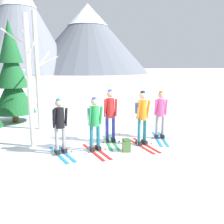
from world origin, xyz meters
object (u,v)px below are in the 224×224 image
birch_tree_tall (37,72)px  skier_in_pink (160,112)px  skier_in_black (59,123)px  skier_in_orange (142,114)px  birch_tree_slender (29,81)px  pine_tree_near (12,77)px  skier_in_red (110,112)px  backpack_on_snow_front (126,145)px  skier_in_green (94,121)px

birch_tree_tall → skier_in_pink: bearing=-32.2°
skier_in_black → skier_in_orange: (2.64, 0.04, 0.09)m
skier_in_orange → birch_tree_slender: bearing=165.8°
pine_tree_near → birch_tree_tall: size_ratio=0.98×
skier_in_orange → birch_tree_tall: (-3.18, 3.08, 1.32)m
skier_in_red → backpack_on_snow_front: bearing=-77.1°
birch_tree_slender → backpack_on_snow_front: bearing=-25.1°
skier_in_black → skier_in_orange: size_ratio=0.92×
birch_tree_tall → pine_tree_near: bearing=124.3°
skier_in_orange → backpack_on_snow_front: (-0.69, -0.42, -0.84)m
skier_in_orange → birch_tree_slender: (-3.45, 0.87, 1.10)m
skier_in_red → birch_tree_slender: birch_tree_slender is taller
birch_tree_tall → birch_tree_slender: birch_tree_tall is taller
skier_in_orange → birch_tree_tall: birch_tree_tall is taller
skier_in_black → skier_in_green: (1.03, -0.07, 0.00)m
skier_in_black → birch_tree_tall: bearing=99.9°
birch_tree_slender → backpack_on_snow_front: 3.62m
pine_tree_near → backpack_on_snow_front: 6.54m
skier_in_black → birch_tree_tall: birch_tree_tall is taller
skier_in_black → birch_tree_slender: bearing=131.5°
skier_in_black → birch_tree_slender: 1.70m
skier_in_green → backpack_on_snow_front: 1.24m
skier_in_black → pine_tree_near: pine_tree_near is taller
skier_in_black → skier_in_pink: bearing=8.4°
skier_in_pink → birch_tree_tall: (-4.11, 2.59, 1.38)m
skier_in_green → skier_in_orange: bearing=3.7°
skier_in_orange → pine_tree_near: bearing=132.4°
skier_in_black → skier_in_orange: bearing=0.8°
skier_in_red → skier_in_pink: skier_in_red is taller
birch_tree_tall → birch_tree_slender: size_ratio=1.13×
skier_in_green → birch_tree_slender: 2.40m
pine_tree_near → birch_tree_slender: pine_tree_near is taller
skier_in_black → birch_tree_tall: size_ratio=0.36×
skier_in_green → skier_in_red: 0.97m
skier_in_orange → skier_in_green: bearing=-176.3°
skier_in_green → skier_in_orange: 1.61m
skier_in_pink → backpack_on_snow_front: skier_in_pink is taller
birch_tree_slender → backpack_on_snow_front: birch_tree_slender is taller
skier_in_orange → skier_in_pink: size_ratio=1.01×
skier_in_black → backpack_on_snow_front: (1.96, -0.39, -0.75)m
pine_tree_near → birch_tree_tall: 1.97m
skier_in_red → skier_in_orange: (0.91, -0.57, -0.01)m
skier_in_black → skier_in_red: skier_in_red is taller
backpack_on_snow_front → skier_in_black: bearing=168.9°
birch_tree_tall → skier_in_orange: bearing=-44.0°
skier_in_green → pine_tree_near: (-2.68, 4.79, 1.15)m
pine_tree_near → skier_in_pink: bearing=-38.9°
pine_tree_near → skier_in_red: bearing=-50.7°
birch_tree_tall → birch_tree_slender: 2.23m
skier_in_black → skier_in_green: bearing=-3.6°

